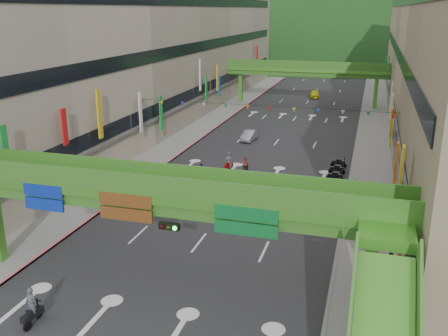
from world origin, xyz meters
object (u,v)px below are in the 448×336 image
(car_silver, at_px, (250,136))
(scooter_rider_near, at_px, (32,308))
(scooter_rider_mid, at_px, (246,166))
(pedestrian_red, at_px, (351,231))
(car_yellow, at_px, (314,94))
(overpass_near, at_px, (172,209))

(car_silver, bearing_deg, scooter_rider_near, -87.72)
(scooter_rider_mid, distance_m, pedestrian_red, 15.58)
(scooter_rider_near, relative_size, car_silver, 0.54)
(car_silver, distance_m, car_yellow, 33.32)
(scooter_rider_near, relative_size, car_yellow, 0.48)
(scooter_rider_mid, bearing_deg, pedestrian_red, -48.55)
(scooter_rider_mid, height_order, car_yellow, scooter_rider_mid)
(pedestrian_red, bearing_deg, scooter_rider_near, -167.96)
(car_yellow, bearing_deg, scooter_rider_near, -102.83)
(car_silver, xyz_separation_m, pedestrian_red, (13.07, -24.69, 0.15))
(overpass_near, height_order, scooter_rider_near, overpass_near)
(overpass_near, height_order, pedestrian_red, overpass_near)
(scooter_rider_mid, distance_m, car_yellow, 46.12)
(overpass_near, relative_size, car_silver, 7.49)
(scooter_rider_near, height_order, car_yellow, scooter_rider_near)
(scooter_rider_near, xyz_separation_m, car_yellow, (5.52, 72.03, -0.23))
(scooter_rider_near, xyz_separation_m, scooter_rider_mid, (4.43, 25.92, 0.03))
(overpass_near, relative_size, car_yellow, 6.67)
(scooter_rider_near, height_order, pedestrian_red, scooter_rider_near)
(overpass_near, height_order, car_yellow, overpass_near)
(overpass_near, bearing_deg, car_silver, 96.94)
(scooter_rider_mid, xyz_separation_m, pedestrian_red, (10.32, -11.68, -0.20))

